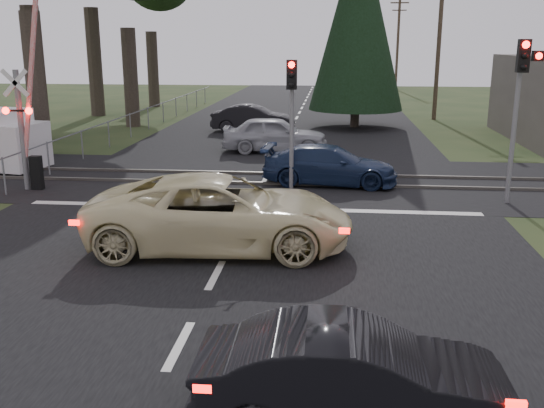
# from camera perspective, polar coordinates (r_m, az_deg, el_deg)

# --- Properties ---
(ground) EXTENTS (120.00, 120.00, 0.00)m
(ground) POSITION_cam_1_polar(r_m,az_deg,el_deg) (9.86, -8.73, -13.06)
(ground) COLOR #233618
(ground) RESTS_ON ground
(road) EXTENTS (14.00, 100.00, 0.01)m
(road) POSITION_cam_1_polar(r_m,az_deg,el_deg) (19.11, -1.34, 1.02)
(road) COLOR black
(road) RESTS_ON ground
(rail_corridor) EXTENTS (120.00, 8.00, 0.01)m
(rail_corridor) POSITION_cam_1_polar(r_m,az_deg,el_deg) (21.05, -0.67, 2.33)
(rail_corridor) COLOR black
(rail_corridor) RESTS_ON ground
(stop_line) EXTENTS (13.00, 0.35, 0.00)m
(stop_line) POSITION_cam_1_polar(r_m,az_deg,el_deg) (17.38, -2.07, -0.38)
(stop_line) COLOR silver
(stop_line) RESTS_ON ground
(rail_near) EXTENTS (120.00, 0.12, 0.10)m
(rail_near) POSITION_cam_1_polar(r_m,az_deg,el_deg) (20.26, -0.92, 1.96)
(rail_near) COLOR #59544C
(rail_near) RESTS_ON ground
(rail_far) EXTENTS (120.00, 0.12, 0.10)m
(rail_far) POSITION_cam_1_polar(r_m,az_deg,el_deg) (21.81, -0.43, 2.90)
(rail_far) COLOR #59544C
(rail_far) RESTS_ON ground
(crossing_signal) EXTENTS (1.62, 0.38, 6.96)m
(crossing_signal) POSITION_cam_1_polar(r_m,az_deg,el_deg) (20.72, -21.99, 6.81)
(crossing_signal) COLOR slate
(crossing_signal) RESTS_ON ground
(traffic_signal_right) EXTENTS (0.68, 0.48, 4.70)m
(traffic_signal_right) POSITION_cam_1_polar(r_m,az_deg,el_deg) (18.67, 22.39, 9.89)
(traffic_signal_right) COLOR slate
(traffic_signal_right) RESTS_ON ground
(traffic_signal_center) EXTENTS (0.32, 0.48, 4.10)m
(traffic_signal_center) POSITION_cam_1_polar(r_m,az_deg,el_deg) (19.21, 1.86, 9.57)
(traffic_signal_center) COLOR slate
(traffic_signal_center) RESTS_ON ground
(utility_pole_mid) EXTENTS (1.80, 0.26, 9.00)m
(utility_pole_mid) POSITION_cam_1_polar(r_m,az_deg,el_deg) (38.90, 15.45, 14.60)
(utility_pole_mid) COLOR #4C3D2D
(utility_pole_mid) RESTS_ON ground
(utility_pole_far) EXTENTS (1.80, 0.26, 9.00)m
(utility_pole_far) POSITION_cam_1_polar(r_m,az_deg,el_deg) (63.71, 11.76, 14.75)
(utility_pole_far) COLOR #4C3D2D
(utility_pole_far) RESTS_ON ground
(conifer_tree) EXTENTS (5.20, 5.20, 11.00)m
(conifer_tree) POSITION_cam_1_polar(r_m,az_deg,el_deg) (34.46, 8.12, 17.11)
(conifer_tree) COLOR #473D33
(conifer_tree) RESTS_ON ground
(fence_left) EXTENTS (0.10, 36.00, 1.20)m
(fence_left) POSITION_cam_1_polar(r_m,az_deg,el_deg) (32.85, -12.29, 6.54)
(fence_left) COLOR slate
(fence_left) RESTS_ON ground
(cream_coupe) EXTENTS (6.20, 3.19, 1.67)m
(cream_coupe) POSITION_cam_1_polar(r_m,az_deg,el_deg) (13.88, -4.88, -0.85)
(cream_coupe) COLOR beige
(cream_coupe) RESTS_ON ground
(dark_hatchback) EXTENTS (3.91, 1.40, 1.28)m
(dark_hatchback) POSITION_cam_1_polar(r_m,az_deg,el_deg) (7.76, 7.65, -15.89)
(dark_hatchback) COLOR black
(dark_hatchback) RESTS_ON ground
(silver_car) EXTENTS (4.60, 2.07, 1.53)m
(silver_car) POSITION_cam_1_polar(r_m,az_deg,el_deg) (26.34, 0.25, 6.57)
(silver_car) COLOR #A0A1A7
(silver_car) RESTS_ON ground
(blue_sedan) EXTENTS (4.62, 2.20, 1.30)m
(blue_sedan) POSITION_cam_1_polar(r_m,az_deg,el_deg) (20.32, 5.46, 3.66)
(blue_sedan) COLOR #162343
(blue_sedan) RESTS_ON ground
(dark_car_far) EXTENTS (4.40, 1.73, 1.43)m
(dark_car_far) POSITION_cam_1_polar(r_m,az_deg,el_deg) (32.35, -1.79, 8.03)
(dark_car_far) COLOR black
(dark_car_far) RESTS_ON ground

